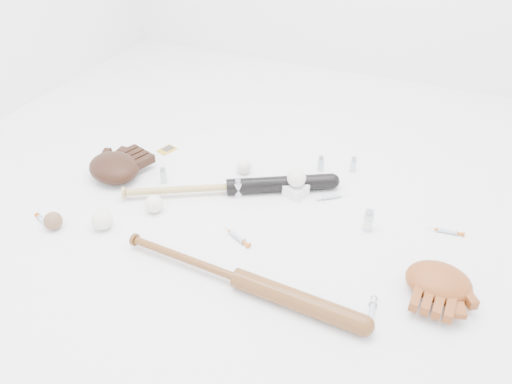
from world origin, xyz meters
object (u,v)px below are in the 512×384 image
at_px(glove_dark, 114,167).
at_px(bat_dark, 229,187).
at_px(bat_wood, 238,278).
at_px(pedestal, 296,190).

bearing_deg(glove_dark, bat_dark, 28.41).
bearing_deg(bat_wood, bat_dark, 122.61).
relative_size(glove_dark, pedestal, 3.47).
distance_m(bat_dark, bat_wood, 0.51).
bearing_deg(glove_dark, bat_wood, -7.21).
distance_m(bat_wood, glove_dark, 0.83).
relative_size(bat_dark, bat_wood, 1.01).
relative_size(bat_dark, pedestal, 11.20).
bearing_deg(bat_dark, glove_dark, 160.86).
bearing_deg(bat_wood, glove_dark, 157.67).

